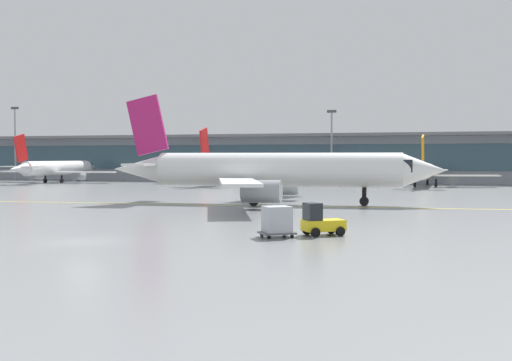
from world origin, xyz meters
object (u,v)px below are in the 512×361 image
at_px(apron_light_mast_1, 332,143).
at_px(gate_airplane_2, 426,171).
at_px(cargo_dolly_lead, 277,220).
at_px(gate_airplane_0, 57,168).
at_px(gate_airplane_1, 227,168).
at_px(taxiing_regional_jet, 274,171).
at_px(apron_light_mast_0, 15,140).
at_px(baggage_tug, 320,222).

bearing_deg(apron_light_mast_1, gate_airplane_2, -27.32).
bearing_deg(apron_light_mast_1, cargo_dolly_lead, -83.51).
distance_m(gate_airplane_2, apron_light_mast_1, 20.31).
bearing_deg(gate_airplane_0, apron_light_mast_1, -76.69).
xyz_separation_m(gate_airplane_1, apron_light_mast_1, (17.60, 10.15, 4.68)).
xyz_separation_m(gate_airplane_1, taxiing_regional_jet, (20.05, -44.99, 0.59)).
bearing_deg(gate_airplane_2, apron_light_mast_1, 64.80).
height_order(gate_airplane_0, gate_airplane_2, gate_airplane_0).
height_order(gate_airplane_1, apron_light_mast_0, apron_light_mast_0).
distance_m(taxiing_regional_jet, apron_light_mast_0, 89.00).
bearing_deg(taxiing_regional_jet, apron_light_mast_0, 139.27).
xyz_separation_m(baggage_tug, cargo_dolly_lead, (-2.45, -1.60, 0.16)).
relative_size(apron_light_mast_0, apron_light_mast_1, 1.14).
bearing_deg(baggage_tug, gate_airplane_2, 52.20).
bearing_deg(apron_light_mast_0, gate_airplane_1, -9.22).
relative_size(gate_airplane_0, gate_airplane_1, 0.93).
distance_m(gate_airplane_0, apron_light_mast_1, 53.71).
bearing_deg(gate_airplane_2, gate_airplane_1, 93.96).
bearing_deg(apron_light_mast_1, gate_airplane_1, -150.03).
height_order(gate_airplane_1, taxiing_regional_jet, taxiing_regional_jet).
height_order(gate_airplane_0, baggage_tug, gate_airplane_0).
distance_m(taxiing_regional_jet, cargo_dolly_lead, 27.42).
relative_size(gate_airplane_0, taxiing_regional_jet, 0.77).
height_order(baggage_tug, apron_light_mast_1, apron_light_mast_1).
distance_m(gate_airplane_1, baggage_tug, 75.76).
height_order(gate_airplane_0, taxiing_regional_jet, taxiing_regional_jet).
xyz_separation_m(gate_airplane_1, apron_light_mast_0, (-51.07, 8.29, 5.65)).
relative_size(gate_airplane_2, apron_light_mast_0, 1.62).
bearing_deg(gate_airplane_2, taxiing_regional_jet, 164.08).
xyz_separation_m(gate_airplane_0, cargo_dolly_lead, (61.61, -70.49, -1.70)).
relative_size(gate_airplane_2, cargo_dolly_lead, 9.71).
bearing_deg(gate_airplane_0, baggage_tug, -135.74).
xyz_separation_m(gate_airplane_2, apron_light_mast_0, (-86.13, 7.17, 6.07)).
bearing_deg(baggage_tug, apron_light_mast_0, 102.65).
height_order(taxiing_regional_jet, baggage_tug, taxiing_regional_jet).
bearing_deg(apron_light_mast_0, apron_light_mast_1, 1.55).
xyz_separation_m(gate_airplane_2, cargo_dolly_lead, (-8.19, -72.55, -1.49)).
height_order(gate_airplane_2, baggage_tug, gate_airplane_2).
xyz_separation_m(baggage_tug, apron_light_mast_1, (-11.73, 79.97, 6.75)).
relative_size(gate_airplane_0, cargo_dolly_lead, 10.50).
bearing_deg(gate_airplane_1, gate_airplane_0, 91.60).
xyz_separation_m(taxiing_regional_jet, apron_light_mast_1, (-2.45, 55.14, 4.09)).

